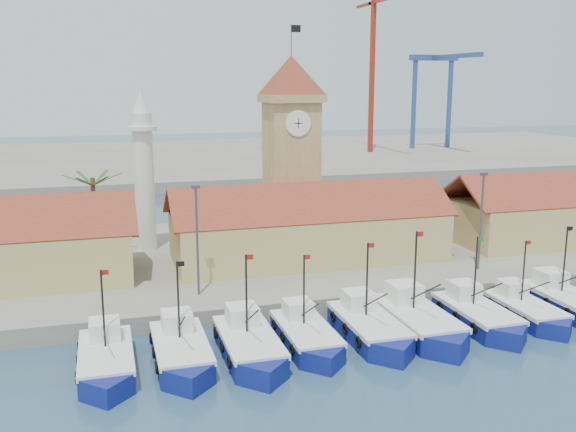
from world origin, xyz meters
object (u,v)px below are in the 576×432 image
object	(u,v)px
boat_4	(371,330)
clock_tower	(291,146)
boat_0	(106,363)
minaret	(144,171)

from	to	relation	value
boat_4	clock_tower	distance (m)	25.92
boat_0	clock_tower	xyz separation A→B (m)	(19.46, 23.70, 11.22)
clock_tower	minaret	world-z (taller)	clock_tower
boat_0	boat_4	distance (m)	18.65
boat_4	minaret	size ratio (longest dim) A/B	0.61
boat_0	clock_tower	distance (m)	32.65
clock_tower	boat_4	bearing A→B (deg)	-91.99
minaret	boat_0	bearing A→B (deg)	-99.84
boat_0	clock_tower	bearing A→B (deg)	50.61
boat_4	clock_tower	bearing A→B (deg)	88.01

